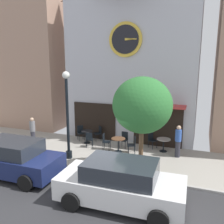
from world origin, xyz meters
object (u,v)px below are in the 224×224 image
object	(u,v)px
street_tree	(142,105)
cafe_chair_left_end	(89,139)
cafe_table_center_left	(118,142)
pedestrian_blue	(178,141)
street_lamp	(67,116)
parked_car_white	(121,183)
cafe_table_rightmost	(164,142)
cafe_chair_right_end	(99,132)
cafe_chair_near_lamp	(152,139)
pedestrian_grey	(33,131)
cafe_chair_under_awning	(105,140)
cafe_chair_outer	(124,138)
parked_car_navy	(12,158)
cafe_chair_corner	(81,131)
cafe_table_leftmost	(87,134)
cafe_chair_by_entrance	(133,144)

from	to	relation	value
street_tree	cafe_chair_left_end	bearing A→B (deg)	149.71
street_tree	cafe_table_center_left	bearing A→B (deg)	130.87
cafe_chair_left_end	pedestrian_blue	size ratio (longest dim) A/B	0.54
street_lamp	parked_car_white	size ratio (longest dim) A/B	1.01
cafe_table_rightmost	cafe_chair_right_end	size ratio (longest dim) A/B	0.83
cafe_chair_near_lamp	pedestrian_grey	distance (m)	6.93
street_tree	cafe_chair_right_end	size ratio (longest dim) A/B	4.71
cafe_chair_left_end	cafe_chair_under_awning	xyz separation A→B (m)	(0.98, 0.03, 0.00)
street_tree	pedestrian_grey	size ratio (longest dim) A/B	2.54
cafe_table_center_left	cafe_chair_under_awning	xyz separation A→B (m)	(-0.80, 0.07, -0.03)
cafe_chair_outer	parked_car_navy	distance (m)	6.06
cafe_chair_corner	cafe_chair_outer	distance (m)	3.02
pedestrian_blue	cafe_chair_right_end	bearing A→B (deg)	168.23
street_lamp	pedestrian_blue	size ratio (longest dim) A/B	2.62
cafe_chair_near_lamp	pedestrian_blue	size ratio (longest dim) A/B	0.54
cafe_table_leftmost	parked_car_navy	distance (m)	5.02
cafe_chair_outer	cafe_chair_right_end	bearing A→B (deg)	161.33
cafe_chair_outer	parked_car_white	world-z (taller)	parked_car_white
cafe_table_leftmost	cafe_chair_outer	bearing A→B (deg)	1.92
parked_car_navy	cafe_chair_by_entrance	bearing A→B (deg)	45.47
cafe_table_center_left	cafe_chair_under_awning	bearing A→B (deg)	174.98
pedestrian_blue	cafe_chair_left_end	bearing A→B (deg)	-175.89
cafe_table_rightmost	cafe_chair_corner	xyz separation A→B (m)	(-5.21, 0.23, 0.01)
cafe_chair_right_end	parked_car_white	distance (m)	6.93
cafe_chair_outer	parked_car_white	bearing A→B (deg)	-73.47
cafe_chair_corner	pedestrian_blue	distance (m)	6.07
cafe_chair_near_lamp	parked_car_white	world-z (taller)	parked_car_white
cafe_chair_left_end	pedestrian_grey	world-z (taller)	pedestrian_grey
cafe_table_leftmost	cafe_table_rightmost	bearing A→B (deg)	2.51
street_lamp	cafe_table_leftmost	bearing A→B (deg)	94.37
cafe_chair_outer	pedestrian_grey	bearing A→B (deg)	-163.16
street_tree	cafe_chair_corner	bearing A→B (deg)	145.96
cafe_chair_corner	pedestrian_grey	bearing A→B (deg)	-138.18
pedestrian_blue	cafe_chair_near_lamp	bearing A→B (deg)	149.52
street_tree	cafe_chair_right_end	xyz separation A→B (m)	(-3.53, 3.42, -2.50)
cafe_table_center_left	cafe_table_rightmost	distance (m)	2.47
cafe_table_leftmost	parked_car_white	size ratio (longest dim) A/B	0.18
cafe_table_rightmost	cafe_chair_right_end	bearing A→B (deg)	172.88
cafe_table_center_left	cafe_chair_by_entrance	size ratio (longest dim) A/B	0.85
pedestrian_blue	cafe_chair_outer	bearing A→B (deg)	172.69
street_lamp	cafe_chair_by_entrance	distance (m)	3.80
cafe_chair_left_end	cafe_chair_near_lamp	size ratio (longest dim) A/B	1.00
cafe_chair_under_awning	cafe_chair_right_end	world-z (taller)	same
cafe_chair_outer	cafe_chair_near_lamp	bearing A→B (deg)	19.02
cafe_table_center_left	cafe_chair_by_entrance	bearing A→B (deg)	7.28
cafe_table_center_left	parked_car_white	bearing A→B (deg)	-69.95
cafe_table_leftmost	pedestrian_blue	xyz separation A→B (m)	(5.35, -0.31, 0.33)
cafe_chair_under_awning	parked_car_navy	bearing A→B (deg)	-121.53
cafe_table_rightmost	cafe_chair_near_lamp	size ratio (longest dim) A/B	0.83
cafe_chair_by_entrance	cafe_chair_under_awning	world-z (taller)	same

